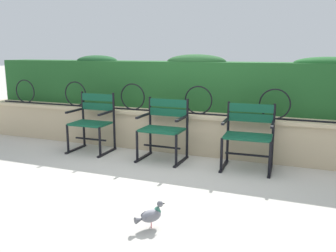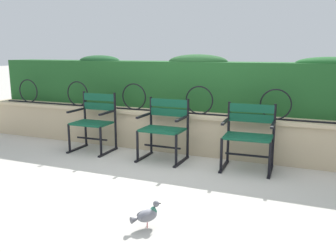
% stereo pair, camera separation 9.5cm
% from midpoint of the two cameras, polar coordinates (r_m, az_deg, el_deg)
% --- Properties ---
extents(ground_plane, '(60.00, 60.00, 0.00)m').
position_cam_midpoint_polar(ground_plane, '(4.71, -0.09, -6.90)').
color(ground_plane, '#BCB7AD').
extents(stone_wall, '(7.55, 0.41, 0.61)m').
position_cam_midpoint_polar(stone_wall, '(5.44, 3.65, -0.99)').
color(stone_wall, tan).
rests_on(stone_wall, ground).
extents(iron_arch_fence, '(7.00, 0.02, 0.42)m').
position_cam_midpoint_polar(iron_arch_fence, '(5.39, 0.61, 4.06)').
color(iron_arch_fence, black).
rests_on(iron_arch_fence, stone_wall).
extents(hedge_row, '(7.39, 0.58, 0.86)m').
position_cam_midpoint_polar(hedge_row, '(5.77, 5.36, 6.77)').
color(hedge_row, '#1E5123').
rests_on(hedge_row, stone_wall).
extents(park_chair_left, '(0.61, 0.53, 0.89)m').
position_cam_midpoint_polar(park_chair_left, '(5.60, -11.23, 0.88)').
color(park_chair_left, '#0F4C33').
rests_on(park_chair_left, ground).
extents(park_chair_centre, '(0.63, 0.53, 0.86)m').
position_cam_midpoint_polar(park_chair_centre, '(5.03, -0.04, -0.16)').
color(park_chair_centre, '#0F4C33').
rests_on(park_chair_centre, ground).
extents(park_chair_right, '(0.66, 0.55, 0.85)m').
position_cam_midpoint_polar(park_chair_right, '(4.75, 13.34, -1.24)').
color(park_chair_right, '#0F4C33').
rests_on(park_chair_right, ground).
extents(pigeon_near_chairs, '(0.21, 0.25, 0.22)m').
position_cam_midpoint_polar(pigeon_near_chairs, '(3.21, -2.54, -14.02)').
color(pigeon_near_chairs, gray).
rests_on(pigeon_near_chairs, ground).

